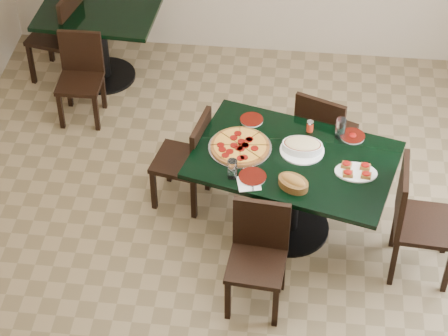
# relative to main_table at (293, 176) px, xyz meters

# --- Properties ---
(floor) EXTENTS (5.50, 5.50, 0.00)m
(floor) POSITION_rel_main_table_xyz_m (-0.38, -0.28, -0.57)
(floor) COLOR brown
(floor) RESTS_ON ground
(room_shell) EXTENTS (5.50, 5.50, 5.50)m
(room_shell) POSITION_rel_main_table_xyz_m (0.64, 1.44, 0.60)
(room_shell) COLOR white
(room_shell) RESTS_ON floor
(main_table) EXTENTS (1.66, 1.29, 0.75)m
(main_table) POSITION_rel_main_table_xyz_m (0.00, 0.00, 0.00)
(main_table) COLOR black
(main_table) RESTS_ON floor
(back_table) EXTENTS (1.12, 0.84, 0.75)m
(back_table) POSITION_rel_main_table_xyz_m (-1.87, 1.83, -0.04)
(back_table) COLOR black
(back_table) RESTS_ON floor
(chair_far) EXTENTS (0.54, 0.54, 0.89)m
(chair_far) POSITION_rel_main_table_xyz_m (0.22, 0.63, -0.07)
(chair_far) COLOR black
(chair_far) RESTS_ON floor
(chair_near) EXTENTS (0.43, 0.43, 0.86)m
(chair_near) POSITION_rel_main_table_xyz_m (-0.20, -0.70, -0.09)
(chair_near) COLOR black
(chair_near) RESTS_ON floor
(chair_right) EXTENTS (0.48, 0.48, 0.97)m
(chair_right) POSITION_rel_main_table_xyz_m (0.89, -0.30, -0.02)
(chair_right) COLOR black
(chair_right) RESTS_ON floor
(chair_left) EXTENTS (0.47, 0.47, 0.86)m
(chair_left) POSITION_rel_main_table_xyz_m (-0.82, 0.24, -0.09)
(chair_left) COLOR black
(chair_left) RESTS_ON floor
(back_chair_near) EXTENTS (0.39, 0.39, 0.82)m
(back_chair_near) POSITION_rel_main_table_xyz_m (-1.94, 1.28, -0.12)
(back_chair_near) COLOR black
(back_chair_near) RESTS_ON floor
(back_chair_left) EXTENTS (0.52, 0.52, 0.94)m
(back_chair_left) POSITION_rel_main_table_xyz_m (-2.22, 1.80, -0.04)
(back_chair_left) COLOR black
(back_chair_left) RESTS_ON floor
(pepperoni_pizza) EXTENTS (0.48, 0.48, 0.04)m
(pepperoni_pizza) POSITION_rel_main_table_xyz_m (-0.41, 0.07, 0.20)
(pepperoni_pizza) COLOR #B1B1B8
(pepperoni_pizza) RESTS_ON main_table
(lasagna_casserole) EXTENTS (0.33, 0.33, 0.09)m
(lasagna_casserole) POSITION_rel_main_table_xyz_m (0.05, 0.08, 0.23)
(lasagna_casserole) COLOR white
(lasagna_casserole) RESTS_ON main_table
(bread_basket) EXTENTS (0.28, 0.26, 0.10)m
(bread_basket) POSITION_rel_main_table_xyz_m (0.01, -0.31, 0.22)
(bread_basket) COLOR brown
(bread_basket) RESTS_ON main_table
(bruschetta_platter) EXTENTS (0.32, 0.23, 0.05)m
(bruschetta_platter) POSITION_rel_main_table_xyz_m (0.45, -0.12, 0.21)
(bruschetta_platter) COLOR white
(bruschetta_platter) RESTS_ON main_table
(side_plate_near) EXTENTS (0.20, 0.20, 0.02)m
(side_plate_near) POSITION_rel_main_table_xyz_m (-0.29, -0.24, 0.19)
(side_plate_near) COLOR white
(side_plate_near) RESTS_ON main_table
(side_plate_far_r) EXTENTS (0.19, 0.19, 0.03)m
(side_plate_far_r) POSITION_rel_main_table_xyz_m (0.43, 0.29, 0.19)
(side_plate_far_r) COLOR white
(side_plate_far_r) RESTS_ON main_table
(side_plate_far_l) EXTENTS (0.18, 0.18, 0.02)m
(side_plate_far_l) POSITION_rel_main_table_xyz_m (-0.35, 0.40, 0.19)
(side_plate_far_l) COLOR white
(side_plate_far_l) RESTS_ON main_table
(napkin_setting) EXTENTS (0.19, 0.19, 0.01)m
(napkin_setting) POSITION_rel_main_table_xyz_m (-0.31, -0.31, 0.18)
(napkin_setting) COLOR white
(napkin_setting) RESTS_ON main_table
(water_glass_a) EXTENTS (0.08, 0.08, 0.16)m
(water_glass_a) POSITION_rel_main_table_xyz_m (0.33, 0.28, 0.26)
(water_glass_a) COLOR silver
(water_glass_a) RESTS_ON main_table
(water_glass_b) EXTENTS (0.07, 0.07, 0.15)m
(water_glass_b) POSITION_rel_main_table_xyz_m (-0.43, -0.25, 0.26)
(water_glass_b) COLOR silver
(water_glass_b) RESTS_ON main_table
(pepper_shaker) EXTENTS (0.05, 0.05, 0.09)m
(pepper_shaker) POSITION_rel_main_table_xyz_m (0.10, 0.32, 0.23)
(pepper_shaker) COLOR red
(pepper_shaker) RESTS_ON main_table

